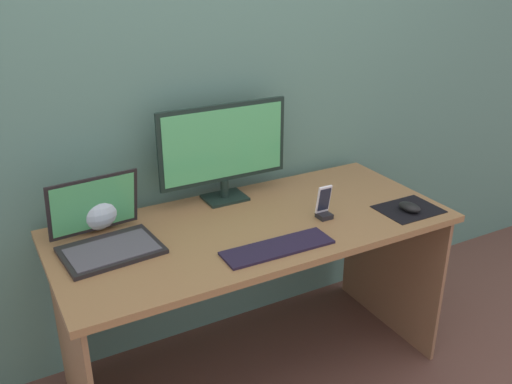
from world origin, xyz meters
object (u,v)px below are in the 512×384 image
Objects in this scene: mouse at (410,207)px; phone_in_dock at (324,207)px; laptop at (105,235)px; fishbowl at (95,207)px; keyboard_external at (278,248)px; monitor at (224,148)px.

mouse is 0.37m from phone_in_dock.
fishbowl is at bearing 86.33° from laptop.
laptop is 3.66× the size of mouse.
laptop is 0.63m from keyboard_external.
laptop is 0.18m from fishbowl.
laptop is 2.63× the size of phone_in_dock.
mouse is at bearing -14.55° from laptop.
phone_in_dock is at bearing 149.95° from mouse.
fishbowl is at bearing 138.29° from keyboard_external.
laptop is at bearing 150.90° from keyboard_external.
mouse is (1.17, -0.48, -0.07)m from fishbowl.
monitor is 0.62m from laptop.
mouse is at bearing -20.14° from phone_in_dock.
laptop reaches higher than keyboard_external.
monitor is at bearing 17.37° from laptop.
phone_in_dock reaches higher than keyboard_external.
monitor is 5.79× the size of mouse.
monitor reaches higher than phone_in_dock.
fishbowl is (0.01, 0.18, 0.04)m from laptop.
fishbowl is at bearing -179.81° from monitor.
phone_in_dock reaches higher than mouse.
fishbowl is 0.44× the size of keyboard_external.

